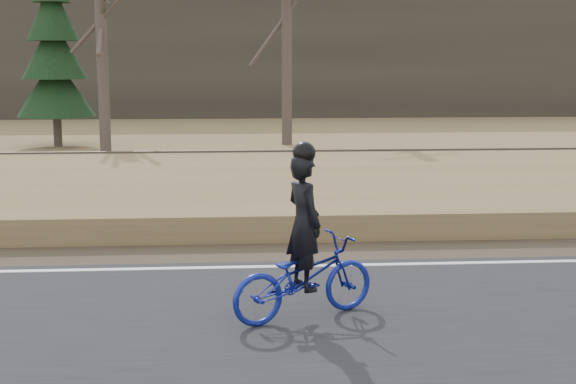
{
  "coord_description": "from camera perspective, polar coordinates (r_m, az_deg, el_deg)",
  "views": [
    {
      "loc": [
        1.28,
        -10.97,
        3.08
      ],
      "look_at": [
        2.09,
        0.5,
        1.1
      ],
      "focal_mm": 50.0,
      "sensor_mm": 36.0,
      "label": 1
    }
  ],
  "objects": [
    {
      "name": "bare_tree_center",
      "position": [
        27.66,
        -0.08,
        13.11
      ],
      "size": [
        0.36,
        0.36,
        9.38
      ],
      "primitive_type": "cylinder",
      "color": "#4F423A",
      "rests_on": "ground"
    },
    {
      "name": "embankment",
      "position": [
        15.49,
        -8.7,
        -0.98
      ],
      "size": [
        120.0,
        5.0,
        0.44
      ],
      "primitive_type": "cube",
      "color": "olive",
      "rests_on": "ground"
    },
    {
      "name": "treeline_backdrop",
      "position": [
        40.99,
        -5.91,
        9.61
      ],
      "size": [
        120.0,
        4.0,
        6.0
      ],
      "primitive_type": "cube",
      "color": "#383328",
      "rests_on": "ground"
    },
    {
      "name": "road",
      "position": [
        9.09,
        -12.07,
        -10.05
      ],
      "size": [
        120.0,
        6.0,
        0.06
      ],
      "primitive_type": "cube",
      "color": "black",
      "rests_on": "ground"
    },
    {
      "name": "ground",
      "position": [
        11.47,
        -10.35,
        -5.98
      ],
      "size": [
        120.0,
        120.0,
        0.0
      ],
      "primitive_type": "plane",
      "color": "olive",
      "rests_on": "ground"
    },
    {
      "name": "edge_line",
      "position": [
        11.64,
        -10.25,
        -5.4
      ],
      "size": [
        120.0,
        0.12,
        0.01
      ],
      "primitive_type": "cube",
      "color": "silver",
      "rests_on": "road"
    },
    {
      "name": "railroad",
      "position": [
        19.18,
        -7.83,
        2.04
      ],
      "size": [
        120.0,
        2.4,
        0.29
      ],
      "color": "black",
      "rests_on": "ballast"
    },
    {
      "name": "shoulder",
      "position": [
        12.61,
        -9.76,
        -4.41
      ],
      "size": [
        120.0,
        1.6,
        0.04
      ],
      "primitive_type": "cube",
      "color": "#473A2B",
      "rests_on": "ground"
    },
    {
      "name": "bare_tree_near_left",
      "position": [
        26.05,
        -13.15,
        11.33
      ],
      "size": [
        0.36,
        0.36,
        7.81
      ],
      "primitive_type": "cylinder",
      "color": "#4F423A",
      "rests_on": "ground"
    },
    {
      "name": "cyclist",
      "position": [
        9.24,
        1.13,
        -5.13
      ],
      "size": [
        1.91,
        1.34,
        2.06
      ],
      "rotation": [
        0.0,
        0.0,
        2.01
      ],
      "color": "navy",
      "rests_on": "road"
    },
    {
      "name": "conifer",
      "position": [
        28.18,
        -16.32,
        9.62
      ],
      "size": [
        2.6,
        2.6,
        6.76
      ],
      "color": "#4F423A",
      "rests_on": "ground"
    },
    {
      "name": "ballast",
      "position": [
        19.23,
        -7.81,
        1.14
      ],
      "size": [
        120.0,
        3.0,
        0.45
      ],
      "primitive_type": "cube",
      "color": "slate",
      "rests_on": "ground"
    }
  ]
}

